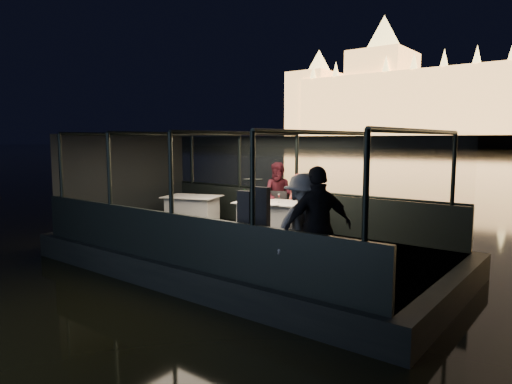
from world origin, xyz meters
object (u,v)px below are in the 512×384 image
Objects in this scene: dining_table_aft at (192,209)px; wine_bottle at (244,195)px; person_woman_coral at (298,200)px; passenger_dark at (318,231)px; chair_port_right at (300,215)px; coat_stand at (253,221)px; passenger_stripe at (304,228)px; chair_port_left at (273,212)px; dining_table_central at (269,218)px; person_man_maroon at (279,198)px.

wine_bottle reaches higher than dining_table_aft.
passenger_dark reaches higher than person_woman_coral.
dining_table_aft is 1.98m from wine_bottle.
wine_bottle is at bearing -128.81° from person_woman_coral.
wine_bottle is at bearing -157.43° from chair_port_right.
dining_table_aft is at bearing 174.03° from wine_bottle.
passenger_stripe is (0.83, 0.20, -0.05)m from coat_stand.
chair_port_left is 0.51× the size of passenger_dark.
chair_port_left is at bearing 113.50° from dining_table_central.
dining_table_central is 1.05× the size of dining_table_aft.
chair_port_left is 4.06m from passenger_stripe.
person_man_maroon is at bearing 176.12° from person_woman_coral.
dining_table_aft is 1.49× the size of chair_port_left.
person_woman_coral is 4.77× the size of wine_bottle.
coat_stand is at bearing -86.63° from chair_port_right.
coat_stand reaches higher than dining_table_aft.
passenger_stripe is 5.81× the size of wine_bottle.
dining_table_central is 0.91× the size of coat_stand.
passenger_dark is (1.11, 0.13, -0.05)m from coat_stand.
coat_stand is at bearing -82.91° from person_man_maroon.
passenger_dark is at bearing -57.06° from person_woman_coral.
person_man_maroon is (-0.03, 0.27, 0.30)m from chair_port_left.
dining_table_central is 1.57× the size of chair_port_left.
chair_port_left is 0.96m from wine_bottle.
dining_table_central is at bearing -98.83° from passenger_dark.
passenger_stripe is at bearing -65.34° from chair_port_left.
dining_table_central is 1.05× the size of person_woman_coral.
passenger_dark reaches higher than dining_table_aft.
chair_port_left is 0.55× the size of passenger_stripe.
coat_stand is 0.98× the size of person_man_maroon.
person_man_maroon is at bearing 107.24° from dining_table_central.
chair_port_right is at bearing -109.63° from passenger_dark.
dining_table_central is 0.80× the size of passenger_dark.
chair_port_right is 0.52× the size of person_man_maroon.
chair_port_left is (-0.20, 0.45, 0.06)m from dining_table_central.
passenger_dark is at bearing -25.57° from dining_table_aft.
chair_port_left is at bearing 73.14° from wine_bottle.
dining_table_central is at bearing 38.53° from wine_bottle.
coat_stand reaches higher than person_woman_coral.
coat_stand is at bearing -48.97° from passenger_dark.
chair_port_left is at bearing 15.66° from dining_table_aft.
chair_port_left is at bearing -101.46° from passenger_dark.
person_man_maroon is (-0.78, 0.27, 0.30)m from chair_port_right.
passenger_stripe is (4.85, -2.39, 0.47)m from dining_table_aft.
person_man_maroon reaches higher than chair_port_left.
coat_stand is 0.85m from passenger_stripe.
coat_stand is (1.89, -3.19, 0.45)m from chair_port_left.
person_man_maroon is (-0.22, 0.72, 0.36)m from dining_table_central.
passenger_dark is (3.02, -3.33, 0.10)m from person_man_maroon.
chair_port_left is 0.75m from chair_port_right.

